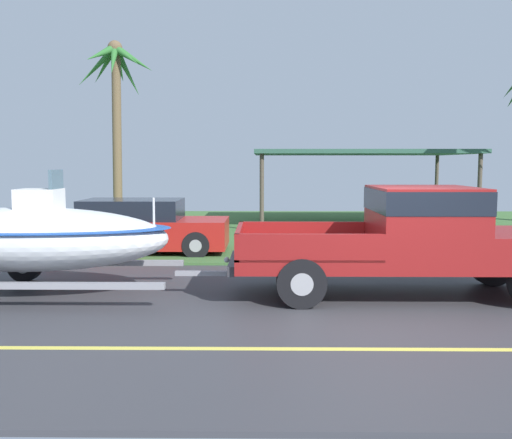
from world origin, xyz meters
TOP-DOWN VIEW (x-y plane):
  - ground at (0.00, 8.38)m, footprint 36.00×22.00m
  - pickup_truck_towing at (0.91, 1.12)m, footprint 5.85×2.01m
  - boat_on_trailer at (-5.93, 1.12)m, footprint 6.25×2.42m
  - parked_sedan_near at (-4.94, 5.69)m, footprint 4.35×1.84m
  - carport_awning at (1.68, 12.20)m, footprint 7.54×5.10m
  - palm_tree_near_left at (-7.58, 14.11)m, footprint 3.15×2.93m

SIDE VIEW (x-z plane):
  - ground at x=0.00m, z-range -0.07..0.04m
  - parked_sedan_near at x=-4.94m, z-range -0.02..1.36m
  - boat_on_trailer at x=-5.93m, z-range -0.10..2.08m
  - pickup_truck_towing at x=0.91m, z-range 0.10..1.99m
  - carport_awning at x=1.68m, z-range 1.25..4.00m
  - palm_tree_near_left at x=-7.58m, z-range 1.80..8.85m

